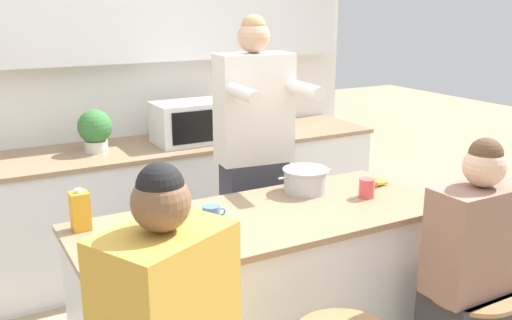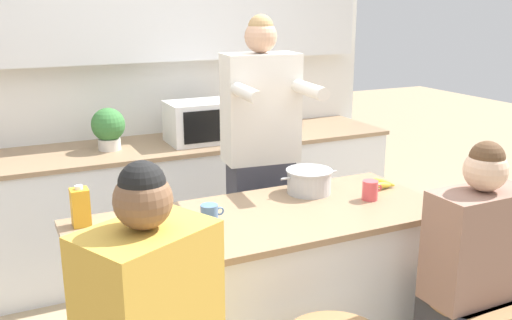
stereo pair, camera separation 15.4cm
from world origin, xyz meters
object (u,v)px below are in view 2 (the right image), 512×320
Objects in this scene: person_seated_near at (471,304)px; potted_plant at (108,127)px; banana_bunch at (380,184)px; cooking_pot at (309,181)px; juice_carton at (80,207)px; microwave at (205,121)px; person_cooking at (261,176)px; coffee_cup_near at (210,214)px; kitchen_island at (262,303)px; fruit_bowl at (135,256)px; coffee_cup_far at (370,190)px.

potted_plant is (-1.08, 2.23, 0.45)m from person_seated_near.
banana_bunch is at bearing -53.78° from potted_plant.
juice_carton is at bearing 177.73° from cooking_pot.
banana_bunch is at bearing -73.28° from microwave.
potted_plant is at bearing 130.00° from person_cooking.
potted_plant is at bearing 175.44° from microwave.
person_cooking is 0.81m from coffee_cup_near.
microwave reaches higher than kitchen_island.
fruit_bowl is 1.62× the size of coffee_cup_near.
coffee_cup_near is 0.60× the size of juice_carton.
coffee_cup_near reaches higher than fruit_bowl.
microwave is at bearing 78.99° from kitchen_island.
microwave reaches higher than banana_bunch.
person_cooking reaches higher than fruit_bowl.
person_cooking is 1.21m from potted_plant.
person_cooking is at bearing 114.07° from coffee_cup_far.
person_cooking is 0.44m from cooking_pot.
cooking_pot is at bearing 134.56° from coffee_cup_far.
potted_plant is (-0.95, 1.64, 0.09)m from coffee_cup_far.
banana_bunch is 0.31× the size of microwave.
person_cooking reaches higher than kitchen_island.
banana_bunch is 0.88× the size of juice_carton.
fruit_bowl is 1.26m from coffee_cup_far.
person_cooking is 1.14m from juice_carton.
banana_bunch is at bearing -5.49° from juice_carton.
coffee_cup_near is at bearing -164.73° from cooking_pot.
cooking_pot is at bearing -74.46° from person_cooking.
microwave is (0.30, 1.56, 0.58)m from kitchen_island.
person_cooking is (0.29, 0.62, 0.43)m from kitchen_island.
potted_plant reaches higher than banana_bunch.
person_cooking is 5.52× the size of cooking_pot.
microwave is at bearing 95.71° from person_cooking.
person_seated_near is 1.76m from juice_carton.
coffee_cup_near is (-0.25, 0.03, 0.49)m from kitchen_island.
person_seated_near is 7.42× the size of fruit_bowl.
coffee_cup_far is at bearing -142.24° from banana_bunch.
cooking_pot reaches higher than kitchen_island.
kitchen_island is 5.37× the size of cooking_pot.
coffee_cup_far is (1.24, 0.21, 0.02)m from fruit_bowl.
coffee_cup_near is 0.21× the size of microwave.
coffee_cup_near is (-0.61, -0.17, -0.02)m from cooking_pot.
person_seated_near is 7.18× the size of juice_carton.
coffee_cup_far is 0.68× the size of banana_bunch.
kitchen_island is 0.55m from coffee_cup_near.
banana_bunch is (1.00, 0.07, -0.02)m from coffee_cup_near.
coffee_cup_near is at bearing 173.71° from kitchen_island.
person_cooking is at bearing 64.65° from kitchen_island.
kitchen_island is 0.85m from fruit_bowl.
potted_plant reaches higher than cooking_pot.
cooking_pot reaches higher than coffee_cup_near.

